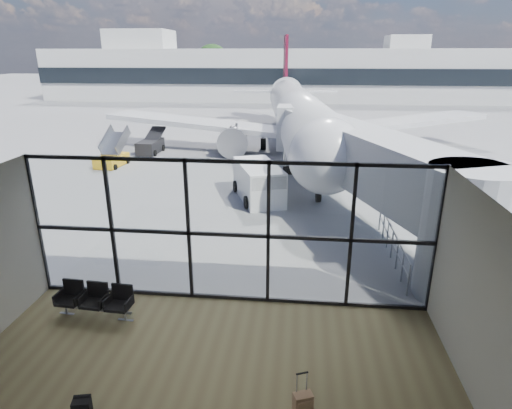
% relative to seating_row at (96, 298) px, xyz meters
% --- Properties ---
extents(ground, '(220.00, 220.00, 0.00)m').
position_rel_seating_row_xyz_m(ground, '(3.73, 41.26, -0.56)').
color(ground, slate).
rests_on(ground, ground).
extents(lounge_shell, '(12.02, 8.01, 4.51)m').
position_rel_seating_row_xyz_m(lounge_shell, '(3.73, -3.54, 2.09)').
color(lounge_shell, brown).
rests_on(lounge_shell, ground).
extents(glass_curtain_wall, '(12.10, 0.12, 4.50)m').
position_rel_seating_row_xyz_m(glass_curtain_wall, '(3.73, 1.26, 1.69)').
color(glass_curtain_wall, white).
rests_on(glass_curtain_wall, ground).
extents(jet_bridge, '(8.00, 16.50, 4.33)m').
position_rel_seating_row_xyz_m(jet_bridge, '(8.64, 8.33, 2.20)').
color(jet_bridge, gray).
rests_on(jet_bridge, ground).
extents(apron_railing, '(0.06, 5.46, 1.11)m').
position_rel_seating_row_xyz_m(apron_railing, '(9.33, 4.76, 0.16)').
color(apron_railing, gray).
rests_on(apron_railing, ground).
extents(far_terminal, '(80.00, 12.20, 11.00)m').
position_rel_seating_row_xyz_m(far_terminal, '(3.15, 63.23, 3.65)').
color(far_terminal, '#BBBBB6').
rests_on(far_terminal, ground).
extents(tree_0, '(4.95, 4.95, 7.12)m').
position_rel_seating_row_xyz_m(tree_0, '(-41.27, 73.26, 4.07)').
color(tree_0, '#382619').
rests_on(tree_0, ground).
extents(tree_1, '(5.61, 5.61, 8.07)m').
position_rel_seating_row_xyz_m(tree_1, '(-35.27, 73.26, 4.69)').
color(tree_1, '#382619').
rests_on(tree_1, ground).
extents(tree_2, '(6.27, 6.27, 9.03)m').
position_rel_seating_row_xyz_m(tree_2, '(-29.27, 73.26, 5.32)').
color(tree_2, '#382619').
rests_on(tree_2, ground).
extents(tree_3, '(4.95, 4.95, 7.12)m').
position_rel_seating_row_xyz_m(tree_3, '(-23.27, 73.26, 4.07)').
color(tree_3, '#382619').
rests_on(tree_3, ground).
extents(tree_4, '(5.61, 5.61, 8.07)m').
position_rel_seating_row_xyz_m(tree_4, '(-17.27, 73.26, 4.69)').
color(tree_4, '#382619').
rests_on(tree_4, ground).
extents(tree_5, '(6.27, 6.27, 9.03)m').
position_rel_seating_row_xyz_m(tree_5, '(-11.27, 73.26, 5.32)').
color(tree_5, '#382619').
rests_on(tree_5, ground).
extents(seating_row, '(2.28, 0.78, 1.01)m').
position_rel_seating_row_xyz_m(seating_row, '(0.00, 0.00, 0.00)').
color(seating_row, gray).
rests_on(seating_row, ground).
extents(suitcase, '(0.45, 0.38, 1.07)m').
position_rel_seating_row_xyz_m(suitcase, '(6.03, -3.19, -0.24)').
color(suitcase, '#8E6A4F').
rests_on(suitcase, ground).
extents(airliner, '(30.84, 35.84, 9.24)m').
position_rel_seating_row_xyz_m(airliner, '(5.40, 24.66, 2.26)').
color(airliner, silver).
rests_on(airliner, ground).
extents(service_van, '(3.19, 4.64, 1.85)m').
position_rel_seating_row_xyz_m(service_van, '(3.69, 11.10, 0.39)').
color(service_van, silver).
rests_on(service_van, ground).
extents(belt_loader, '(1.58, 3.79, 1.73)m').
position_rel_seating_row_xyz_m(belt_loader, '(-5.74, 21.35, 0.02)').
color(belt_loader, black).
rests_on(belt_loader, ground).
extents(mobile_stairs, '(1.79, 3.07, 2.08)m').
position_rel_seating_row_xyz_m(mobile_stairs, '(-7.02, 17.13, -0.06)').
color(mobile_stairs, gold).
rests_on(mobile_stairs, ground).
extents(traffic_cone_a, '(0.39, 0.39, 0.56)m').
position_rel_seating_row_xyz_m(traffic_cone_a, '(3.39, 10.67, -0.30)').
color(traffic_cone_a, '#F1440C').
rests_on(traffic_cone_a, ground).
extents(traffic_cone_b, '(0.46, 0.46, 0.66)m').
position_rel_seating_row_xyz_m(traffic_cone_b, '(6.14, 14.06, -0.25)').
color(traffic_cone_b, '#FF430D').
rests_on(traffic_cone_b, ground).
extents(traffic_cone_c, '(0.46, 0.46, 0.65)m').
position_rel_seating_row_xyz_m(traffic_cone_c, '(3.95, 16.01, -0.25)').
color(traffic_cone_c, red).
rests_on(traffic_cone_c, ground).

